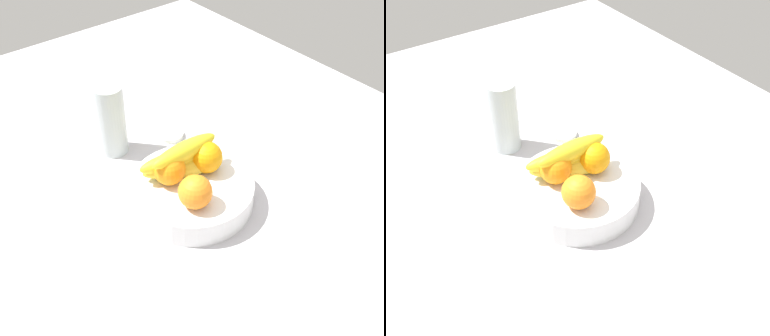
# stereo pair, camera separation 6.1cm
# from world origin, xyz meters

# --- Properties ---
(ground_plane) EXTENTS (1.80, 1.40, 0.03)m
(ground_plane) POSITION_xyz_m (0.00, 0.00, -0.01)
(ground_plane) COLOR #B7B4BA
(fruit_bowl) EXTENTS (0.27, 0.27, 0.06)m
(fruit_bowl) POSITION_xyz_m (-0.03, 0.02, 0.03)
(fruit_bowl) COLOR white
(fruit_bowl) RESTS_ON ground_plane
(orange_front_left) EXTENTS (0.07, 0.07, 0.07)m
(orange_front_left) POSITION_xyz_m (-0.09, 0.06, 0.09)
(orange_front_left) COLOR orange
(orange_front_left) RESTS_ON fruit_bowl
(orange_front_right) EXTENTS (0.07, 0.07, 0.07)m
(orange_front_right) POSITION_xyz_m (-0.02, -0.03, 0.09)
(orange_front_right) COLOR orange
(orange_front_right) RESTS_ON fruit_bowl
(orange_center) EXTENTS (0.07, 0.07, 0.07)m
(orange_center) POSITION_xyz_m (-0.00, 0.06, 0.09)
(orange_center) COLOR orange
(orange_center) RESTS_ON fruit_bowl
(banana_bunch) EXTENTS (0.11, 0.19, 0.08)m
(banana_bunch) POSITION_xyz_m (0.00, 0.02, 0.10)
(banana_bunch) COLOR yellow
(banana_bunch) RESTS_ON fruit_bowl
(thermos_tumbler) EXTENTS (0.07, 0.07, 0.18)m
(thermos_tumbler) POSITION_xyz_m (0.24, 0.06, 0.09)
(thermos_tumbler) COLOR #B2BDBD
(thermos_tumbler) RESTS_ON ground_plane
(jar_lid) EXTENTS (0.07, 0.07, 0.01)m
(jar_lid) POSITION_xyz_m (0.19, -0.09, 0.01)
(jar_lid) COLOR white
(jar_lid) RESTS_ON ground_plane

